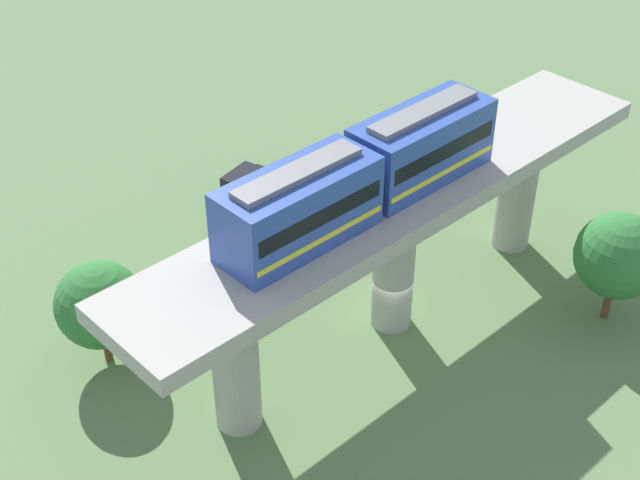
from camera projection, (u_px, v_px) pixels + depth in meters
name	position (u px, v px, depth m)	size (l,w,h in m)	color
ground_plane	(390.00, 321.00, 42.67)	(120.00, 120.00, 0.00)	#5B7A4C
viaduct	(396.00, 223.00, 39.39)	(5.20, 28.00, 7.43)	#A8A59E
train	(363.00, 175.00, 36.22)	(2.64, 13.55, 3.24)	#2D4CA5
parked_car_orange	(317.00, 235.00, 47.08)	(2.14, 4.34, 1.76)	orange
parked_car_black	(247.00, 189.00, 50.67)	(2.70, 4.50, 1.76)	black
tree_mid_lot	(618.00, 256.00, 40.88)	(3.98, 3.98, 5.56)	brown
tree_far_corner	(100.00, 305.00, 38.75)	(3.85, 3.85, 5.07)	brown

